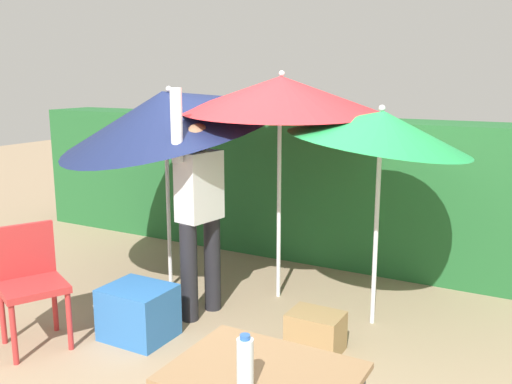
# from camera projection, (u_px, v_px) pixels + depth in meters

# --- Properties ---
(ground_plane) EXTENTS (24.00, 24.00, 0.00)m
(ground_plane) POSITION_uv_depth(u_px,v_px,m) (237.00, 342.00, 4.21)
(ground_plane) COLOR #9E8466
(hedge_row) EXTENTS (8.00, 0.70, 1.52)m
(hedge_row) POSITION_uv_depth(u_px,v_px,m) (343.00, 191.00, 5.97)
(hedge_row) COLOR #23602D
(hedge_row) RESTS_ON ground_plane
(umbrella_rainbow) EXTENTS (2.12, 2.06, 2.18)m
(umbrella_rainbow) POSITION_uv_depth(u_px,v_px,m) (167.00, 111.00, 4.95)
(umbrella_rainbow) COLOR silver
(umbrella_rainbow) RESTS_ON ground_plane
(umbrella_orange) EXTENTS (1.43, 1.41, 1.82)m
(umbrella_orange) POSITION_uv_depth(u_px,v_px,m) (381.00, 128.00, 4.23)
(umbrella_orange) COLOR silver
(umbrella_orange) RESTS_ON ground_plane
(umbrella_yellow) EXTENTS (1.72, 1.72, 2.02)m
(umbrella_yellow) POSITION_uv_depth(u_px,v_px,m) (281.00, 94.00, 4.72)
(umbrella_yellow) COLOR silver
(umbrella_yellow) RESTS_ON ground_plane
(person_vendor) EXTENTS (0.27, 0.56, 1.88)m
(person_vendor) POSITION_uv_depth(u_px,v_px,m) (200.00, 206.00, 4.52)
(person_vendor) COLOR black
(person_vendor) RESTS_ON ground_plane
(chair_plastic) EXTENTS (0.59, 0.59, 0.89)m
(chair_plastic) POSITION_uv_depth(u_px,v_px,m) (30.00, 278.00, 4.10)
(chair_plastic) COLOR #B72D2D
(chair_plastic) RESTS_ON ground_plane
(cooler_box) EXTENTS (0.50, 0.42, 0.40)m
(cooler_box) POSITION_uv_depth(u_px,v_px,m) (138.00, 312.00, 4.25)
(cooler_box) COLOR #2D6BB7
(cooler_box) RESTS_ON ground_plane
(crate_cardboard) EXTENTS (0.39, 0.29, 0.29)m
(crate_cardboard) POSITION_uv_depth(u_px,v_px,m) (316.00, 332.00, 4.05)
(crate_cardboard) COLOR #9E7A4C
(crate_cardboard) RESTS_ON ground_plane
(bottle_water) EXTENTS (0.07, 0.07, 0.24)m
(bottle_water) POSITION_uv_depth(u_px,v_px,m) (245.00, 364.00, 2.25)
(bottle_water) COLOR silver
(bottle_water) RESTS_ON folding_table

